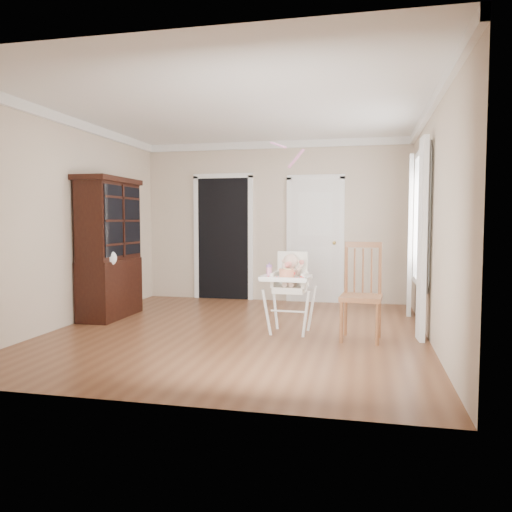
% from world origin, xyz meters
% --- Properties ---
extents(floor, '(5.00, 5.00, 0.00)m').
position_xyz_m(floor, '(0.00, 0.00, 0.00)').
color(floor, brown).
rests_on(floor, ground).
extents(ceiling, '(5.00, 5.00, 0.00)m').
position_xyz_m(ceiling, '(0.00, 0.00, 2.70)').
color(ceiling, white).
rests_on(ceiling, wall_back).
extents(wall_back, '(4.50, 0.00, 4.50)m').
position_xyz_m(wall_back, '(0.00, 2.50, 1.35)').
color(wall_back, beige).
rests_on(wall_back, floor).
extents(wall_left, '(0.00, 5.00, 5.00)m').
position_xyz_m(wall_left, '(-2.25, 0.00, 1.35)').
color(wall_left, beige).
rests_on(wall_left, floor).
extents(wall_right, '(0.00, 5.00, 5.00)m').
position_xyz_m(wall_right, '(2.25, 0.00, 1.35)').
color(wall_right, beige).
rests_on(wall_right, floor).
extents(crown_molding, '(4.50, 5.00, 0.12)m').
position_xyz_m(crown_molding, '(0.00, 0.00, 2.64)').
color(crown_molding, white).
rests_on(crown_molding, ceiling).
extents(doorway, '(1.06, 0.05, 2.22)m').
position_xyz_m(doorway, '(-0.90, 2.48, 1.11)').
color(doorway, black).
rests_on(doorway, wall_back).
extents(closet_door, '(0.96, 0.09, 2.13)m').
position_xyz_m(closet_door, '(0.70, 2.48, 1.02)').
color(closet_door, white).
rests_on(closet_door, wall_back).
extents(window_right, '(0.13, 1.84, 2.30)m').
position_xyz_m(window_right, '(2.18, 0.80, 1.29)').
color(window_right, white).
rests_on(window_right, wall_right).
extents(high_chair, '(0.61, 0.74, 1.01)m').
position_xyz_m(high_chair, '(0.64, 0.06, 0.62)').
color(high_chair, white).
rests_on(high_chair, floor).
extents(baby, '(0.28, 0.21, 0.41)m').
position_xyz_m(baby, '(0.64, 0.08, 0.75)').
color(baby, beige).
rests_on(baby, high_chair).
extents(cake, '(0.23, 0.23, 0.10)m').
position_xyz_m(cake, '(0.64, -0.17, 0.75)').
color(cake, silver).
rests_on(cake, high_chair).
extents(sippy_cup, '(0.07, 0.07, 0.17)m').
position_xyz_m(sippy_cup, '(0.40, -0.02, 0.77)').
color(sippy_cup, pink).
rests_on(sippy_cup, high_chair).
extents(china_cabinet, '(0.52, 1.16, 1.96)m').
position_xyz_m(china_cabinet, '(-1.99, 0.51, 0.98)').
color(china_cabinet, black).
rests_on(china_cabinet, floor).
extents(dining_chair, '(0.49, 0.49, 1.12)m').
position_xyz_m(dining_chair, '(1.49, -0.10, 0.52)').
color(dining_chair, brown).
rests_on(dining_chair, floor).
extents(streamer, '(0.28, 0.43, 0.15)m').
position_xyz_m(streamer, '(0.46, 0.23, 2.29)').
color(streamer, pink).
rests_on(streamer, ceiling).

